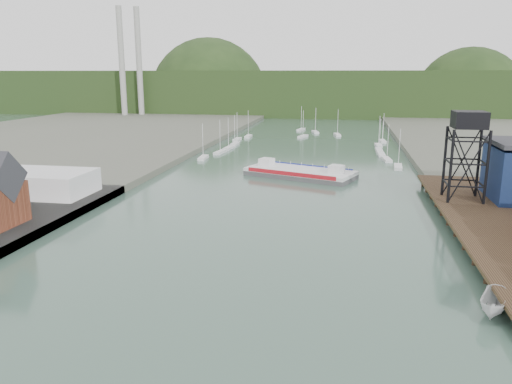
% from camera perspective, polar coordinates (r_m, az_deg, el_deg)
% --- Properties ---
extents(ground, '(600.00, 600.00, 0.00)m').
position_cam_1_polar(ground, '(45.71, -9.42, -19.47)').
color(ground, '#324E46').
rests_on(ground, ground).
extents(east_pier, '(14.00, 70.00, 2.45)m').
position_cam_1_polar(east_pier, '(87.25, 25.42, -3.04)').
color(east_pier, black).
rests_on(east_pier, ground).
extents(white_shed, '(18.00, 12.00, 4.50)m').
position_cam_1_polar(white_shed, '(105.59, -23.08, 0.97)').
color(white_shed, silver).
rests_on(white_shed, west_quay).
extents(lift_tower, '(6.50, 6.50, 16.00)m').
position_cam_1_polar(lift_tower, '(96.74, 23.16, 7.01)').
color(lift_tower, black).
rests_on(lift_tower, east_pier).
extents(marina_sailboats, '(57.71, 92.65, 0.90)m').
position_cam_1_polar(marina_sailboats, '(176.62, 5.82, 5.46)').
color(marina_sailboats, silver).
rests_on(marina_sailboats, ground).
extents(smokestacks, '(11.20, 8.20, 60.00)m').
position_cam_1_polar(smokestacks, '(293.96, -14.15, 14.10)').
color(smokestacks, '#989994').
rests_on(smokestacks, ground).
extents(distant_hills, '(500.00, 120.00, 80.00)m').
position_cam_1_polar(distant_hills, '(338.05, 7.44, 10.92)').
color(distant_hills, '#1E3015').
rests_on(distant_hills, ground).
extents(chain_ferry, '(28.11, 19.01, 3.76)m').
position_cam_1_polar(chain_ferry, '(121.99, 5.06, 2.23)').
color(chain_ferry, '#464648').
rests_on(chain_ferry, ground).
extents(motorboat, '(4.76, 7.05, 2.55)m').
position_cam_1_polar(motorboat, '(58.73, 25.57, -11.47)').
color(motorboat, silver).
rests_on(motorboat, ground).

